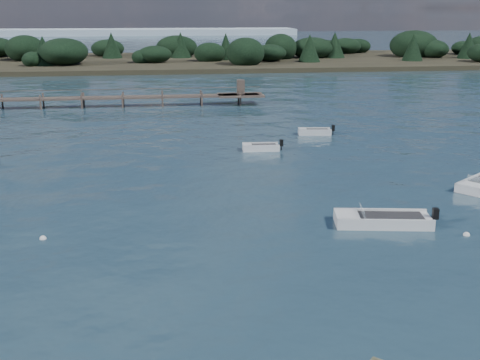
{
  "coord_description": "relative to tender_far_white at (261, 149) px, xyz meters",
  "views": [
    {
      "loc": [
        -5.06,
        -18.28,
        10.34
      ],
      "look_at": [
        -0.68,
        14.0,
        1.0
      ],
      "focal_mm": 45.0,
      "sensor_mm": 36.0,
      "label": 1
    }
  ],
  "objects": [
    {
      "name": "ground",
      "position": [
        -2.44,
        34.73,
        -0.15
      ],
      "size": [
        400.0,
        400.0,
        0.0
      ],
      "primitive_type": "plane",
      "color": "#182C39",
      "rests_on": "ground"
    },
    {
      "name": "tender_far_white",
      "position": [
        0.0,
        0.0,
        0.0
      ],
      "size": [
        3.08,
        1.25,
        1.05
      ],
      "color": "silver",
      "rests_on": "ground"
    },
    {
      "name": "tender_far_grey_b",
      "position": [
        5.52,
        5.23,
        0.0
      ],
      "size": [
        3.11,
        1.43,
        1.05
      ],
      "color": "#B3B9BB",
      "rests_on": "ground"
    },
    {
      "name": "dinghy_mid_white_a",
      "position": [
        3.25,
        -16.73,
        0.0
      ],
      "size": [
        5.13,
        2.52,
        1.18
      ],
      "color": "silver",
      "rests_on": "ground"
    },
    {
      "name": "buoy_b",
      "position": [
        6.69,
        -18.66,
        -0.15
      ],
      "size": [
        0.32,
        0.32,
        0.32
      ],
      "primitive_type": "sphere",
      "color": "silver",
      "rests_on": "ground"
    },
    {
      "name": "buoy_c",
      "position": [
        -13.08,
        -16.45,
        -0.15
      ],
      "size": [
        0.32,
        0.32,
        0.32
      ],
      "primitive_type": "sphere",
      "color": "silver",
      "rests_on": "ground"
    },
    {
      "name": "jetty",
      "position": [
        -24.18,
        22.72,
        0.84
      ],
      "size": [
        64.5,
        3.2,
        3.4
      ],
      "color": "#4B3F37",
      "rests_on": "ground"
    },
    {
      "name": "far_headland",
      "position": [
        22.56,
        74.73,
        1.82
      ],
      "size": [
        190.0,
        40.0,
        5.8
      ],
      "color": "black",
      "rests_on": "ground"
    }
  ]
}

